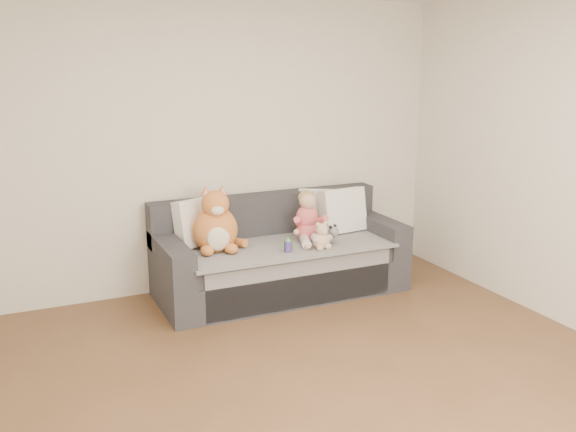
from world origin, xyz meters
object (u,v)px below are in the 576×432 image
object	(u,v)px
plush_cat	(216,226)
teddy_bear	(322,238)
sofa	(279,259)
sippy_cup	(288,244)
toddler	(308,220)

from	to	relation	value
plush_cat	teddy_bear	xyz separation A→B (m)	(0.84, -0.33, -0.12)
plush_cat	teddy_bear	bearing A→B (deg)	-14.24
plush_cat	teddy_bear	size ratio (longest dim) A/B	2.42
sofa	plush_cat	xyz separation A→B (m)	(-0.60, -0.03, 0.38)
sofa	sippy_cup	distance (m)	0.40
sofa	sippy_cup	bearing A→B (deg)	-100.73
plush_cat	sippy_cup	distance (m)	0.63
sofa	plush_cat	distance (m)	0.71
toddler	plush_cat	world-z (taller)	plush_cat
toddler	plush_cat	distance (m)	0.85
plush_cat	sippy_cup	bearing A→B (deg)	-21.32
sofa	sippy_cup	world-z (taller)	sofa
sofa	plush_cat	bearing A→B (deg)	-177.12
teddy_bear	sippy_cup	distance (m)	0.31
teddy_bear	sippy_cup	size ratio (longest dim) A/B	1.96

